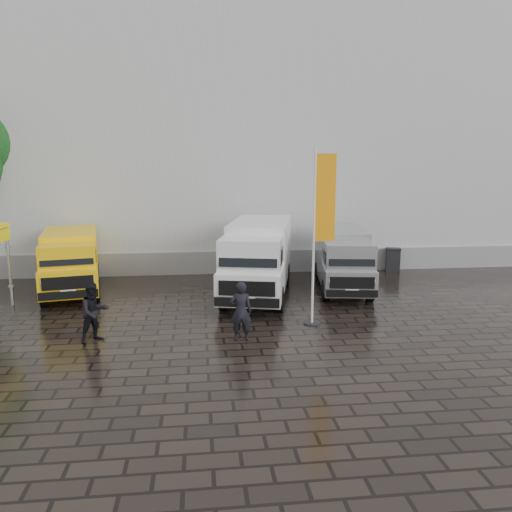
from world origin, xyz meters
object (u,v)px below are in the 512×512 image
(van_yellow, at_px, (71,263))
(van_silver, at_px, (342,260))
(person_front, at_px, (241,311))
(wheelie_bin, at_px, (393,260))
(person_tent, at_px, (94,312))
(van_white, at_px, (258,260))
(flagpole, at_px, (320,226))

(van_yellow, relative_size, van_silver, 0.94)
(van_silver, distance_m, person_front, 6.85)
(wheelie_bin, bearing_deg, person_tent, -127.83)
(van_white, height_order, person_front, van_white)
(person_tent, bearing_deg, van_white, 3.42)
(van_silver, height_order, flagpole, flagpole)
(van_white, relative_size, person_front, 3.71)
(flagpole, xyz_separation_m, person_tent, (-6.46, -0.79, -2.17))
(van_white, relative_size, wheelie_bin, 5.78)
(person_tent, bearing_deg, wheelie_bin, -2.97)
(van_silver, distance_m, flagpole, 4.85)
(van_white, relative_size, van_silver, 1.17)
(person_front, bearing_deg, person_tent, -4.43)
(flagpole, xyz_separation_m, wheelie_bin, (5.16, 7.01, -2.46))
(person_front, relative_size, person_tent, 1.01)
(van_yellow, relative_size, person_tent, 3.01)
(van_white, bearing_deg, person_front, -89.30)
(van_silver, relative_size, person_front, 3.16)
(van_silver, bearing_deg, person_tent, -140.92)
(wheelie_bin, distance_m, person_tent, 14.00)
(flagpole, distance_m, person_front, 3.49)
(person_tent, bearing_deg, van_silver, -6.84)
(van_white, xyz_separation_m, flagpole, (1.43, -3.47, 1.65))
(van_white, height_order, van_silver, van_white)
(van_yellow, xyz_separation_m, person_front, (5.89, -5.84, -0.31))
(van_white, bearing_deg, wheelie_bin, 41.40)
(flagpole, bearing_deg, van_silver, 64.69)
(wheelie_bin, relative_size, person_tent, 0.65)
(van_yellow, distance_m, person_front, 8.30)
(van_yellow, relative_size, van_white, 0.80)
(van_white, xyz_separation_m, van_silver, (3.35, 0.58, -0.20))
(person_front, bearing_deg, flagpole, -152.45)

